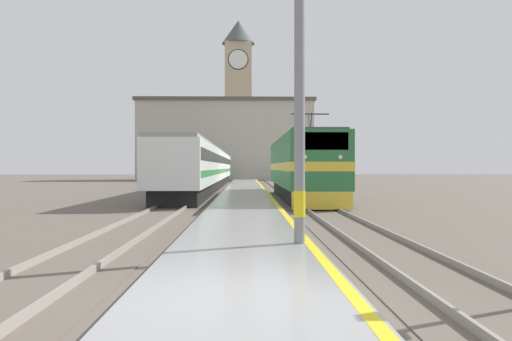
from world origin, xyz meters
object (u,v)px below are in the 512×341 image
catenary_mast (303,60)px  clock_tower (238,94)px  locomotive_train (301,167)px  passenger_train (207,168)px

catenary_mast → clock_tower: bearing=92.0°
locomotive_train → clock_tower: (-4.70, 55.01, 12.57)m
passenger_train → clock_tower: clock_tower is taller
locomotive_train → passenger_train: bearing=114.4°
passenger_train → catenary_mast: 35.53m
catenary_mast → locomotive_train: bearing=83.8°
passenger_train → clock_tower: size_ratio=1.71×
passenger_train → catenary_mast: bearing=-82.1°
catenary_mast → clock_tower: clock_tower is taller
locomotive_train → clock_tower: size_ratio=0.65×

